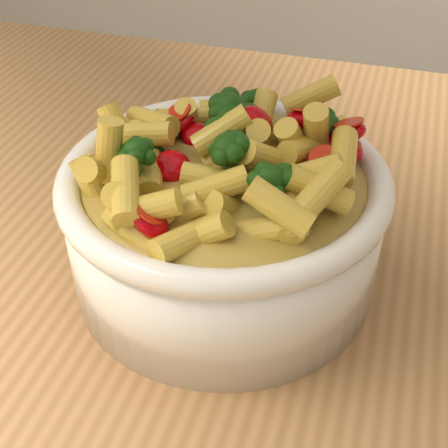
# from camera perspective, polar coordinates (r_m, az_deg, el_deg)

# --- Properties ---
(table) EXTENTS (1.20, 0.80, 0.90)m
(table) POSITION_cam_1_polar(r_m,az_deg,el_deg) (0.57, -6.31, -9.66)
(table) COLOR tan
(table) RESTS_ON ground
(serving_bowl) EXTENTS (0.22, 0.22, 0.10)m
(serving_bowl) POSITION_cam_1_polar(r_m,az_deg,el_deg) (0.44, -0.00, 0.12)
(serving_bowl) COLOR white
(serving_bowl) RESTS_ON table
(pasta_salad) EXTENTS (0.18, 0.18, 0.04)m
(pasta_salad) POSITION_cam_1_polar(r_m,az_deg,el_deg) (0.40, 0.00, 6.84)
(pasta_salad) COLOR #E2CB47
(pasta_salad) RESTS_ON serving_bowl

